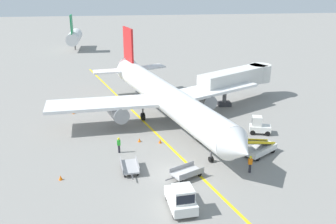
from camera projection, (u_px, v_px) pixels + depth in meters
The scene contains 17 objects.
ground_plane at pixel (174, 175), 34.60m from camera, with size 300.00×300.00×0.00m, color gray.
taxi_line_yellow at pixel (174, 151), 39.35m from camera, with size 0.30×80.00×0.01m, color yellow.
airliner at pixel (163, 95), 46.24m from camera, with size 27.78×34.66×10.10m.
jet_bridge at pixel (240, 78), 53.80m from camera, with size 12.28×8.78×4.85m.
pushback_tug at pixel (181, 198), 29.17m from camera, with size 2.24×3.77×2.20m.
baggage_tug_near_wing at pixel (259, 126), 43.39m from camera, with size 2.67×1.93×2.10m.
belt_loader_forward_hold at pixel (210, 132), 42.10m from camera, with size 4.95×3.60×2.59m.
belt_loader_aft_hold at pixel (260, 148), 38.22m from camera, with size 4.83×3.86×2.59m.
baggage_cart_loaded at pixel (187, 172), 34.09m from camera, with size 3.70×2.67×0.94m.
baggage_cart_empty_trailing at pixel (130, 166), 35.16m from camera, with size 1.81×3.82×0.94m.
ground_crew_marshaller at pixel (250, 164), 34.76m from camera, with size 0.36×0.24×1.70m.
ground_crew_wing_walker at pixel (119, 145), 38.68m from camera, with size 0.36×0.24×1.70m.
safety_cone_nose_left at pixel (73, 112), 49.88m from camera, with size 0.36×0.36×0.44m, color orange.
safety_cone_nose_right at pixel (61, 178), 33.70m from camera, with size 0.36×0.36×0.44m, color orange.
safety_cone_wingtip_left at pixel (160, 141), 41.14m from camera, with size 0.36×0.36×0.44m, color orange.
safety_cone_wingtip_right at pixel (139, 140), 41.44m from camera, with size 0.36×0.36×0.44m, color orange.
distant_aircraft_mid_left at pixel (74, 37), 92.28m from camera, with size 3.00×10.10×8.80m.
Camera 1 is at (-4.39, -30.21, 17.30)m, focal length 40.07 mm.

